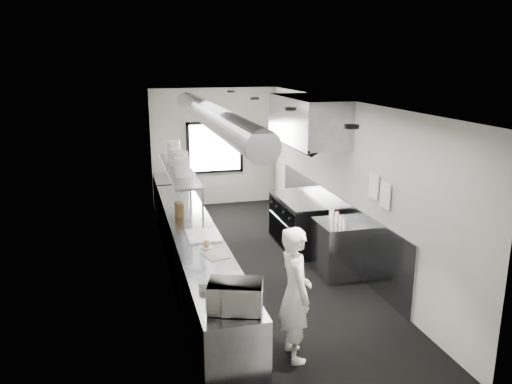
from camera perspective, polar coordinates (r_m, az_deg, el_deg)
floor at (r=8.93m, az=0.27°, el=-8.16°), size 3.00×8.00×0.01m
ceiling at (r=8.25m, az=0.29°, el=10.06°), size 3.00×8.00×0.01m
wall_back at (r=12.30m, az=-4.62°, el=4.99°), size 3.00×0.02×2.80m
wall_front at (r=4.94m, az=12.71°, el=-10.44°), size 3.00×0.02×2.80m
wall_left at (r=8.23m, az=-9.86°, el=-0.08°), size 0.02×8.00×2.80m
wall_right at (r=8.98m, az=9.56°, el=1.18°), size 0.02×8.00×2.80m
wall_cladding at (r=9.46m, az=8.49°, el=-3.42°), size 0.03×5.50×1.10m
hvac_duct at (r=8.51m, az=-5.03°, el=8.46°), size 0.40×6.40×0.40m
service_window at (r=12.27m, az=-4.59°, el=4.96°), size 1.36×0.05×1.25m
exhaust_hood at (r=9.29m, az=5.74°, el=7.97°), size 0.81×2.20×0.88m
prep_counter at (r=8.09m, az=-6.74°, el=-7.31°), size 0.70×6.00×0.90m
pass_shelf at (r=9.19m, az=-8.56°, el=2.40°), size 0.45×3.00×0.68m
range at (r=9.68m, az=5.13°, el=-3.39°), size 0.88×1.60×0.94m
bottle_station at (r=8.51m, az=9.06°, el=-6.27°), size 0.65×0.80×0.90m
far_work_table at (r=11.58m, az=-9.41°, el=-0.60°), size 0.70×1.20×0.90m
notice_sheet_a at (r=7.87m, az=12.99°, el=0.59°), size 0.02×0.28×0.38m
notice_sheet_b at (r=7.59m, az=14.19°, el=-0.40°), size 0.02×0.28×0.38m
line_cook at (r=6.08m, az=4.37°, el=-11.22°), size 0.39×0.60×1.63m
microwave at (r=5.46m, az=-2.34°, el=-11.54°), size 0.62×0.54×0.31m
deli_tub_a at (r=5.82m, az=-4.86°, el=-10.97°), size 0.17×0.17×0.10m
deli_tub_b at (r=5.97m, az=-5.80°, el=-10.37°), size 0.17×0.17×0.09m
newspaper at (r=6.94m, az=-4.54°, el=-7.02°), size 0.37×0.42×0.01m
small_plate at (r=7.22m, az=-5.51°, el=-6.16°), size 0.20×0.20×0.01m
pastry at (r=7.20m, az=-5.52°, el=-5.73°), size 0.10×0.10×0.10m
cutting_board at (r=7.68m, az=-5.85°, el=-4.82°), size 0.49×0.65×0.02m
knife_block at (r=8.64m, az=-8.55°, el=-1.94°), size 0.13×0.23×0.23m
plate_stack_a at (r=8.53m, az=-8.20°, el=2.76°), size 0.34×0.34×0.31m
plate_stack_b at (r=8.91m, az=-8.41°, el=3.38°), size 0.34×0.34×0.35m
plate_stack_c at (r=9.38m, az=-8.92°, el=3.81°), size 0.23×0.23×0.31m
plate_stack_d at (r=9.74m, az=-9.25°, el=4.51°), size 0.29×0.29×0.41m
squeeze_bottle_a at (r=8.08m, az=9.81°, el=-3.44°), size 0.06×0.06×0.16m
squeeze_bottle_b at (r=8.19m, az=9.43°, el=-3.18°), size 0.07×0.07×0.16m
squeeze_bottle_c at (r=8.34m, az=9.00°, el=-2.79°), size 0.07×0.07×0.17m
squeeze_bottle_d at (r=8.45m, az=8.52°, el=-2.51°), size 0.07×0.07×0.18m
squeeze_bottle_e at (r=8.57m, az=8.32°, el=-2.34°), size 0.06×0.06×0.16m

